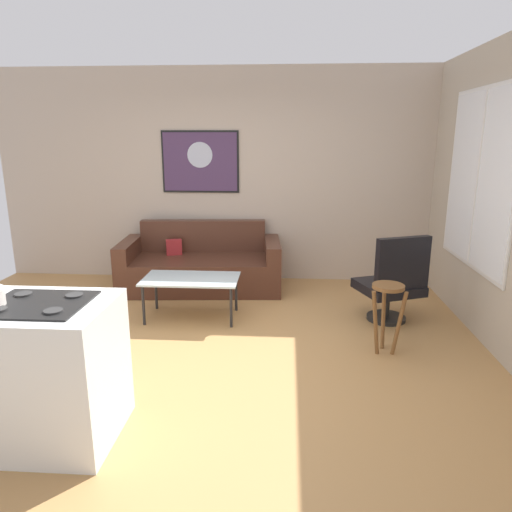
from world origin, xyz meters
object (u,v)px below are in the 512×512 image
Objects in this scene: couch at (201,267)px; armchair at (393,282)px; coffee_table at (191,281)px; bar_stool at (387,302)px; wall_painting at (200,162)px.

couch is 2.46m from armchair.
coffee_table is 1.57× the size of bar_stool.
couch is 2.04× the size of coffee_table.
bar_stool is (-0.21, -0.72, 0.03)m from armchair.
coffee_table is 2.14m from armchair.
wall_painting reaches higher than bar_stool.
coffee_table is (0.08, -1.05, 0.13)m from couch.
couch is 1.40m from wall_painting.
armchair is at bearing -25.24° from couch.
couch is 2.03× the size of wall_painting.
armchair is (2.22, -1.05, 0.17)m from couch.
couch is 3.21× the size of bar_stool.
armchair is 1.47× the size of bar_stool.
coffee_table is at bearing -84.64° from wall_painting.
armchair is 0.75m from bar_stool.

